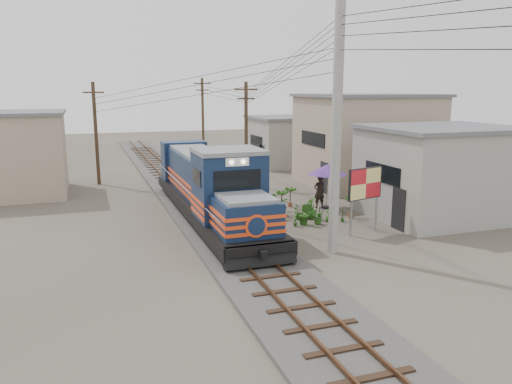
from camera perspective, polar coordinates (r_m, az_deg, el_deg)
name	(u,v)px	position (r m, az deg, el deg)	size (l,w,h in m)	color
ground	(247,258)	(19.90, -1.00, -7.54)	(120.00, 120.00, 0.00)	#473F35
ballast	(194,202)	(29.19, -7.10, -1.17)	(3.60, 70.00, 0.16)	#595651
track	(194,199)	(29.15, -7.11, -0.83)	(1.15, 70.00, 0.12)	#51331E
locomotive	(209,187)	(25.18, -5.36, 0.57)	(2.89, 15.72, 3.90)	black
utility_pole_main	(336,130)	(19.76, 9.18, 7.04)	(0.40, 0.40, 10.00)	#9E9B93
wooden_pole_mid	(246,132)	(33.61, -1.14, 6.83)	(1.60, 0.24, 7.00)	#4C3826
wooden_pole_far	(203,117)	(47.14, -6.09, 8.51)	(1.60, 0.24, 7.50)	#4C3826
wooden_pole_left	(96,131)	(35.98, -17.83, 6.60)	(1.60, 0.24, 7.00)	#4C3826
power_lines	(194,69)	(26.97, -7.13, 13.79)	(9.65, 19.00, 3.30)	black
shophouse_front	(441,172)	(27.43, 20.38, 2.19)	(7.35, 6.30, 4.70)	gray
shophouse_mid	(366,140)	(35.19, 12.46, 5.85)	(8.40, 7.35, 6.20)	tan
shophouse_back	(289,141)	(43.49, 3.80, 5.87)	(6.30, 6.30, 4.20)	gray
shophouse_left	(13,154)	(34.35, -26.00, 3.96)	(6.30, 6.30, 5.20)	tan
billboard	(365,186)	(23.16, 12.36, 0.73)	(1.94, 0.64, 3.07)	#99999E
market_umbrella	(327,170)	(27.75, 8.14, 2.55)	(2.78, 2.78, 2.48)	black
vendor	(319,192)	(28.00, 7.25, 0.03)	(0.67, 0.44, 1.84)	black
plant_nursery	(298,210)	(25.58, 4.84, -2.04)	(3.37, 3.19, 1.12)	#265718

